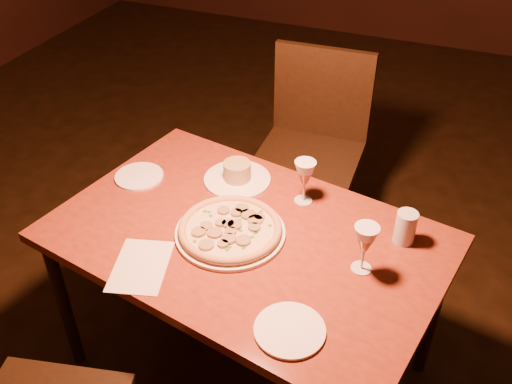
% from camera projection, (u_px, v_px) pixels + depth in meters
% --- Properties ---
extents(floor, '(7.00, 7.00, 0.00)m').
position_uv_depth(floor, '(277.00, 350.00, 2.32)').
color(floor, black).
rests_on(floor, ground).
extents(dining_table, '(1.40, 1.04, 0.68)m').
position_uv_depth(dining_table, '(246.00, 248.00, 1.90)').
color(dining_table, maroon).
rests_on(dining_table, floor).
extents(chair_far, '(0.47, 0.47, 0.94)m').
position_uv_depth(chair_far, '(312.00, 143.00, 2.60)').
color(chair_far, black).
rests_on(chair_far, floor).
extents(pizza_plate, '(0.36, 0.36, 0.04)m').
position_uv_depth(pizza_plate, '(230.00, 229.00, 1.86)').
color(pizza_plate, white).
rests_on(pizza_plate, dining_table).
extents(ramekin_saucer, '(0.25, 0.25, 0.08)m').
position_uv_depth(ramekin_saucer, '(237.00, 175.00, 2.10)').
color(ramekin_saucer, white).
rests_on(ramekin_saucer, dining_table).
extents(wine_glass_far, '(0.07, 0.07, 0.17)m').
position_uv_depth(wine_glass_far, '(304.00, 182.00, 1.96)').
color(wine_glass_far, '#A35F44').
rests_on(wine_glass_far, dining_table).
extents(wine_glass_right, '(0.08, 0.08, 0.17)m').
position_uv_depth(wine_glass_right, '(364.00, 249.00, 1.69)').
color(wine_glass_right, '#A35F44').
rests_on(wine_glass_right, dining_table).
extents(water_tumbler, '(0.07, 0.07, 0.11)m').
position_uv_depth(water_tumbler, '(405.00, 227.00, 1.81)').
color(water_tumbler, silver).
rests_on(water_tumbler, dining_table).
extents(side_plate_left, '(0.18, 0.18, 0.01)m').
position_uv_depth(side_plate_left, '(139.00, 176.00, 2.13)').
color(side_plate_left, white).
rests_on(side_plate_left, dining_table).
extents(side_plate_near, '(0.20, 0.20, 0.01)m').
position_uv_depth(side_plate_near, '(290.00, 330.00, 1.54)').
color(side_plate_near, white).
rests_on(side_plate_near, dining_table).
extents(menu_card, '(0.22, 0.27, 0.00)m').
position_uv_depth(menu_card, '(141.00, 266.00, 1.75)').
color(menu_card, silver).
rests_on(menu_card, dining_table).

